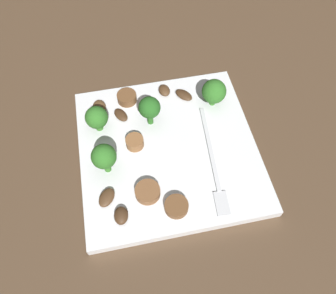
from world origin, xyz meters
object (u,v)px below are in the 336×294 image
(broccoli_floret_3, at_px, (214,92))
(sausage_slice_3, at_px, (135,142))
(broccoli_floret_1, at_px, (149,108))
(sausage_slice_2, at_px, (148,192))
(broccoli_floret_0, at_px, (97,118))
(mushroom_2, at_px, (99,107))
(mushroom_5, at_px, (121,115))
(sausage_slice_0, at_px, (176,206))
(broccoli_floret_2, at_px, (104,157))
(mushroom_0, at_px, (121,216))
(sausage_slice_1, at_px, (127,98))
(mushroom_3, at_px, (164,90))
(mushroom_1, at_px, (107,197))
(plate, at_px, (168,150))
(fork, at_px, (214,166))
(mushroom_4, at_px, (184,95))

(broccoli_floret_3, bearing_deg, sausage_slice_3, -68.04)
(broccoli_floret_1, bearing_deg, sausage_slice_2, -11.68)
(broccoli_floret_0, height_order, sausage_slice_2, broccoli_floret_0)
(sausage_slice_3, bearing_deg, sausage_slice_2, 3.75)
(mushroom_2, bearing_deg, mushroom_5, 54.17)
(sausage_slice_0, distance_m, sausage_slice_2, 0.04)
(broccoli_floret_2, height_order, mushroom_0, broccoli_floret_2)
(mushroom_2, height_order, mushroom_5, same)
(sausage_slice_1, height_order, mushroom_3, sausage_slice_1)
(sausage_slice_1, bearing_deg, mushroom_5, -24.44)
(mushroom_0, bearing_deg, mushroom_1, -151.65)
(plate, distance_m, fork, 0.07)
(fork, relative_size, sausage_slice_1, 5.68)
(plate, bearing_deg, fork, 52.13)
(sausage_slice_3, bearing_deg, mushroom_4, 129.69)
(sausage_slice_0, height_order, mushroom_2, sausage_slice_0)
(broccoli_floret_0, relative_size, sausage_slice_0, 1.39)
(broccoli_floret_2, bearing_deg, broccoli_floret_0, -176.19)
(sausage_slice_2, bearing_deg, mushroom_4, 151.20)
(broccoli_floret_0, height_order, broccoli_floret_1, broccoli_floret_1)
(sausage_slice_3, xyz_separation_m, mushroom_4, (-0.08, 0.09, -0.00))
(broccoli_floret_3, relative_size, sausage_slice_3, 1.80)
(broccoli_floret_1, relative_size, broccoli_floret_3, 1.11)
(broccoli_floret_3, distance_m, sausage_slice_0, 0.19)
(mushroom_5, bearing_deg, mushroom_1, -15.09)
(mushroom_1, bearing_deg, broccoli_floret_0, 179.48)
(plate, height_order, mushroom_4, mushroom_4)
(mushroom_5, bearing_deg, fork, 46.07)
(broccoli_floret_1, xyz_separation_m, sausage_slice_0, (0.15, 0.01, -0.03))
(mushroom_3, height_order, mushroom_4, mushroom_3)
(sausage_slice_0, distance_m, mushroom_3, 0.20)
(mushroom_2, bearing_deg, broccoli_floret_0, -5.45)
(sausage_slice_2, relative_size, mushroom_2, 1.25)
(sausage_slice_2, distance_m, mushroom_5, 0.14)
(sausage_slice_2, bearing_deg, mushroom_0, -56.87)
(broccoli_floret_2, xyz_separation_m, mushroom_2, (-0.11, -0.00, -0.03))
(sausage_slice_1, relative_size, mushroom_4, 1.01)
(mushroom_4, bearing_deg, mushroom_1, -42.69)
(mushroom_2, bearing_deg, mushroom_1, -1.72)
(sausage_slice_2, distance_m, mushroom_4, 0.18)
(broccoli_floret_2, height_order, sausage_slice_2, broccoli_floret_2)
(mushroom_4, distance_m, mushroom_5, 0.11)
(mushroom_1, distance_m, mushroom_4, 0.21)
(broccoli_floret_2, bearing_deg, sausage_slice_1, 159.85)
(mushroom_4, bearing_deg, plate, -26.48)
(sausage_slice_2, relative_size, sausage_slice_3, 1.30)
(mushroom_1, distance_m, mushroom_2, 0.16)
(broccoli_floret_0, xyz_separation_m, mushroom_5, (-0.02, 0.04, -0.02))
(fork, distance_m, mushroom_0, 0.15)
(sausage_slice_2, relative_size, mushroom_0, 1.38)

